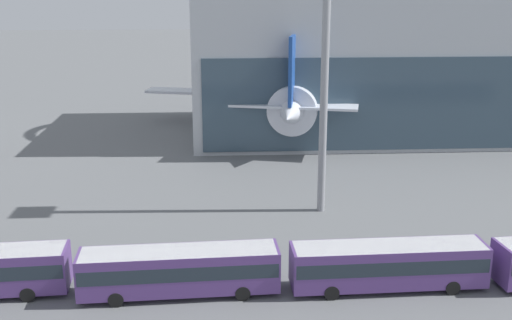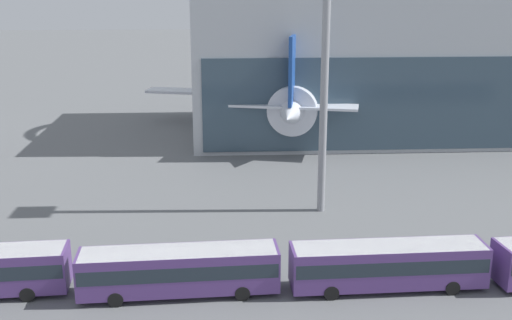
% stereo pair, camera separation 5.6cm
% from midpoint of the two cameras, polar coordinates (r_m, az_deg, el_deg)
% --- Properties ---
extents(airliner_at_gate_far, '(45.05, 43.47, 13.97)m').
position_cam_midpoint_polar(airliner_at_gate_far, '(90.17, 4.52, 6.52)').
color(airliner_at_gate_far, silver).
rests_on(airliner_at_gate_far, ground_plane).
extents(shuttle_bus_2, '(13.26, 3.37, 3.16)m').
position_cam_midpoint_polar(shuttle_bus_2, '(43.13, -6.87, -9.57)').
color(shuttle_bus_2, '#56387A').
rests_on(shuttle_bus_2, ground_plane).
extents(shuttle_bus_3, '(13.22, 3.12, 3.16)m').
position_cam_midpoint_polar(shuttle_bus_3, '(44.48, 11.65, -8.96)').
color(shuttle_bus_3, '#56387A').
rests_on(shuttle_bus_3, ground_plane).
extents(floodlight_mast, '(2.87, 2.87, 24.85)m').
position_cam_midpoint_polar(floodlight_mast, '(54.70, 6.22, 11.83)').
color(floodlight_mast, gray).
rests_on(floodlight_mast, ground_plane).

